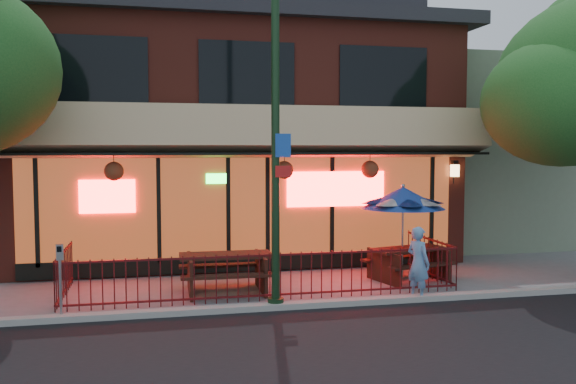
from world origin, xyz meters
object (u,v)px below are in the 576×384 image
picnic_table_right (408,259)px  patio_umbrella (403,198)px  picnic_table_left (226,267)px  pedestrian (418,263)px  parking_meter_near (60,269)px  street_light (276,148)px

picnic_table_right → patio_umbrella: bearing=99.8°
picnic_table_left → pedestrian: size_ratio=1.32×
picnic_table_right → pedestrian: 1.90m
patio_umbrella → parking_meter_near: 7.91m
patio_umbrella → pedestrian: size_ratio=1.50×
street_light → patio_umbrella: bearing=30.7°
picnic_table_right → patio_umbrella: size_ratio=0.92×
picnic_table_right → picnic_table_left: bearing=-175.7°
patio_umbrella → pedestrian: 2.43m
picnic_table_left → patio_umbrella: patio_umbrella is taller
street_light → picnic_table_left: (-0.80, 1.52, -2.59)m
street_light → picnic_table_right: 4.83m
patio_umbrella → parking_meter_near: patio_umbrella is taller
picnic_table_left → parking_meter_near: 3.56m
street_light → patio_umbrella: street_light is taller
picnic_table_left → parking_meter_near: bearing=-154.6°
picnic_table_right → parking_meter_near: 7.83m
picnic_table_left → picnic_table_right: size_ratio=0.96×
patio_umbrella → picnic_table_right: bearing=-80.2°
street_light → patio_umbrella: 4.30m
pedestrian → parking_meter_near: (-7.04, -0.05, 0.19)m
street_light → parking_meter_near: (-4.00, 0.00, -2.20)m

